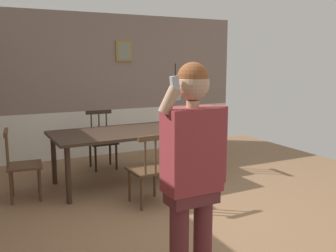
# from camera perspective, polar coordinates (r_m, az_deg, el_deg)

# --- Properties ---
(ground_plane) EXTENTS (7.10, 7.10, 0.00)m
(ground_plane) POSITION_cam_1_polar(r_m,az_deg,el_deg) (4.49, 3.35, -13.19)
(ground_plane) COLOR #846042
(room_back_partition) EXTENTS (5.42, 0.17, 2.63)m
(room_back_partition) POSITION_cam_1_polar(r_m,az_deg,el_deg) (7.13, -9.58, 5.76)
(room_back_partition) COLOR gray
(room_back_partition) RESTS_ON ground_plane
(dining_table) EXTENTS (1.99, 1.13, 0.78)m
(dining_table) POSITION_cam_1_polar(r_m,az_deg,el_deg) (5.37, -7.10, -1.59)
(dining_table) COLOR #38281E
(dining_table) RESTS_ON ground_plane
(chair_near_window) EXTENTS (0.44, 0.44, 0.95)m
(chair_near_window) POSITION_cam_1_polar(r_m,az_deg,el_deg) (6.27, -10.08, -2.21)
(chair_near_window) COLOR #2D2319
(chair_near_window) RESTS_ON ground_plane
(chair_by_doorway) EXTENTS (0.47, 0.47, 0.91)m
(chair_by_doorway) POSITION_cam_1_polar(r_m,az_deg,el_deg) (4.60, -2.86, -6.63)
(chair_by_doorway) COLOR #513823
(chair_by_doorway) RESTS_ON ground_plane
(chair_at_table_head) EXTENTS (0.46, 0.46, 0.92)m
(chair_at_table_head) POSITION_cam_1_polar(r_m,az_deg,el_deg) (5.12, -21.59, -5.56)
(chair_at_table_head) COLOR #513823
(chair_at_table_head) RESTS_ON ground_plane
(chair_opposite_corner) EXTENTS (0.45, 0.45, 0.97)m
(chair_opposite_corner) POSITION_cam_1_polar(r_m,az_deg,el_deg) (6.03, 5.21, -2.42)
(chair_opposite_corner) COLOR black
(chair_opposite_corner) RESTS_ON ground_plane
(person_figure) EXTENTS (0.57, 0.23, 1.75)m
(person_figure) POSITION_cam_1_polar(r_m,az_deg,el_deg) (2.65, 3.83, -6.28)
(person_figure) COLOR brown
(person_figure) RESTS_ON ground_plane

